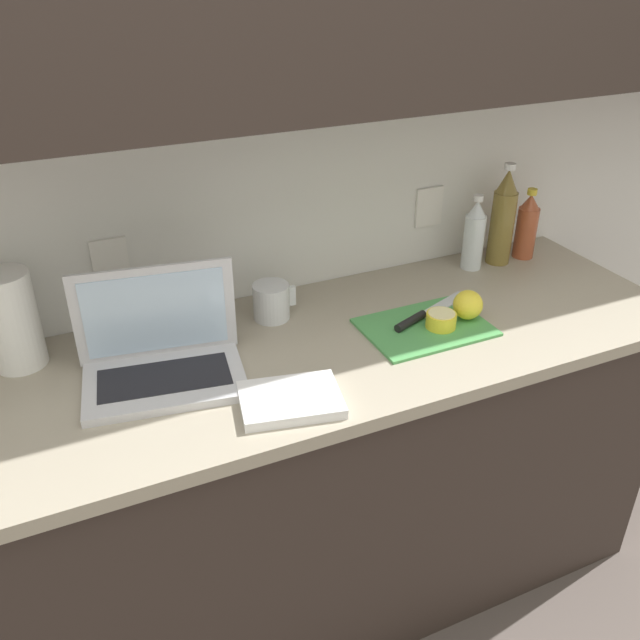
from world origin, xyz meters
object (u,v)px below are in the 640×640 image
cutting_board (425,327)px  bottle_green_soda (474,235)px  paper_towel_roll (11,320)px  lemon_whole_beside (468,305)px  lemon_half_cut (441,320)px  bottle_oil_tall (503,218)px  knife (420,316)px  bottle_water_clear (527,227)px  laptop (161,353)px  measuring_cup (272,301)px

cutting_board → bottle_green_soda: 0.43m
paper_towel_roll → lemon_whole_beside: bearing=-13.9°
lemon_half_cut → bottle_oil_tall: size_ratio=0.25×
cutting_board → bottle_green_soda: (0.33, 0.26, 0.10)m
lemon_whole_beside → bottle_oil_tall: 0.42m
knife → bottle_water_clear: size_ratio=1.30×
laptop → bottle_green_soda: bearing=19.5°
lemon_half_cut → paper_towel_roll: bearing=164.3°
lemon_half_cut → bottle_water_clear: bearing=29.6°
knife → bottle_oil_tall: bearing=6.8°
cutting_board → knife: size_ratio=1.12×
bottle_water_clear → paper_towel_roll: paper_towel_roll is taller
measuring_cup → paper_towel_roll: bearing=176.3°
lemon_whole_beside → paper_towel_roll: (-1.09, 0.27, 0.07)m
lemon_half_cut → bottle_oil_tall: 0.50m
knife → lemon_half_cut: bearing=-85.7°
cutting_board → bottle_oil_tall: bearing=31.3°
measuring_cup → knife: bearing=-28.0°
laptop → bottle_oil_tall: 1.12m
bottle_oil_tall → knife: bearing=-152.0°
cutting_board → measuring_cup: (-0.34, 0.22, 0.04)m
bottle_green_soda → cutting_board: bearing=-141.6°
knife → measuring_cup: (-0.35, 0.19, 0.03)m
lemon_half_cut → lemon_whole_beside: size_ratio=1.00×
bottle_oil_tall → bottle_water_clear: 0.11m
bottle_green_soda → lemon_half_cut: bearing=-136.4°
bottle_oil_tall → bottle_water_clear: bearing=0.0°
laptop → bottle_oil_tall: bottle_oil_tall is taller
bottle_oil_tall → lemon_half_cut: bearing=-144.6°
lemon_whole_beside → paper_towel_roll: paper_towel_roll is taller
lemon_whole_beside → bottle_green_soda: bottle_green_soda is taller
bottle_water_clear → paper_towel_roll: 1.50m
knife → bottle_oil_tall: size_ratio=0.92×
lemon_half_cut → measuring_cup: measuring_cup is taller
lemon_half_cut → laptop: bearing=172.3°
cutting_board → bottle_water_clear: (0.53, 0.26, 0.10)m
knife → bottle_water_clear: bearing=2.1°
bottle_green_soda → laptop: bearing=-169.4°
laptop → lemon_half_cut: 0.71m
bottle_green_soda → paper_towel_roll: (-1.30, 0.00, 0.01)m
lemon_half_cut → knife: bearing=115.5°
laptop → bottle_water_clear: 1.22m
laptop → measuring_cup: (0.33, 0.15, -0.01)m
knife → bottle_oil_tall: 0.50m
knife → lemon_half_cut: size_ratio=3.69×
knife → bottle_green_soda: (0.32, 0.23, 0.09)m
lemon_half_cut → bottle_water_clear: (0.50, 0.28, 0.07)m
paper_towel_roll → knife: bearing=-13.0°
laptop → paper_towel_roll: 0.36m
paper_towel_roll → laptop: bearing=-32.2°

